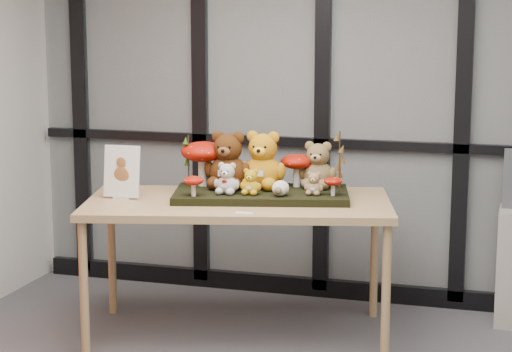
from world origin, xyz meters
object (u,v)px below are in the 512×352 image
(mushroom_back_left, at_px, (203,161))
(bear_brown_medium, at_px, (228,157))
(bear_beige_small, at_px, (314,182))
(sign_holder, at_px, (122,174))
(display_table, at_px, (238,211))
(mushroom_front_left, at_px, (193,185))
(bear_tan_back, at_px, (318,162))
(bear_pooh_yellow, at_px, (263,157))
(plush_cream_hedgehog, at_px, (281,187))
(mushroom_front_right, at_px, (333,185))
(mushroom_back_right, at_px, (297,169))
(bear_small_yellow, at_px, (251,180))
(bear_white_bow, at_px, (227,177))
(diorama_tray, at_px, (261,194))

(mushroom_back_left, bearing_deg, bear_brown_medium, -8.39)
(bear_beige_small, bearing_deg, sign_holder, 177.01)
(mushroom_back_left, bearing_deg, sign_holder, -143.07)
(display_table, xyz_separation_m, mushroom_front_left, (-0.21, -0.17, 0.17))
(display_table, xyz_separation_m, bear_tan_back, (0.41, 0.30, 0.26))
(bear_beige_small, bearing_deg, bear_pooh_yellow, 146.97)
(display_table, relative_size, bear_tan_back, 6.30)
(plush_cream_hedgehog, bearing_deg, mushroom_front_right, 3.96)
(bear_tan_back, xyz_separation_m, mushroom_front_left, (-0.62, -0.46, -0.09))
(bear_tan_back, xyz_separation_m, mushroom_back_right, (-0.13, -0.01, -0.04))
(bear_small_yellow, distance_m, mushroom_back_left, 0.40)
(display_table, relative_size, plush_cream_hedgehog, 19.55)
(bear_pooh_yellow, bearing_deg, bear_white_bow, -136.91)
(mushroom_front_left, bearing_deg, bear_beige_small, 19.82)
(display_table, distance_m, mushroom_front_left, 0.32)
(sign_holder, bearing_deg, bear_pooh_yellow, 22.04)
(mushroom_front_right, bearing_deg, bear_brown_medium, 175.03)
(display_table, xyz_separation_m, bear_pooh_yellow, (0.10, 0.19, 0.30))
(mushroom_back_left, relative_size, mushroom_back_right, 1.36)
(bear_small_yellow, bearing_deg, mushroom_back_right, 43.36)
(display_table, bearing_deg, mushroom_back_left, 136.24)
(plush_cream_hedgehog, distance_m, mushroom_back_right, 0.31)
(diorama_tray, height_order, sign_holder, sign_holder)
(bear_beige_small, relative_size, mushroom_front_left, 1.15)
(display_table, distance_m, bear_small_yellow, 0.21)
(bear_beige_small, xyz_separation_m, plush_cream_hedgehog, (-0.18, -0.09, -0.02))
(plush_cream_hedgehog, xyz_separation_m, mushroom_back_right, (0.02, 0.30, 0.06))
(bear_pooh_yellow, bearing_deg, display_table, -131.43)
(bear_brown_medium, bearing_deg, bear_white_bow, -87.82)
(bear_brown_medium, xyz_separation_m, mushroom_back_right, (0.38, 0.15, -0.08))
(bear_brown_medium, relative_size, bear_tan_back, 1.23)
(bear_tan_back, relative_size, bear_white_bow, 1.51)
(bear_pooh_yellow, height_order, bear_small_yellow, bear_pooh_yellow)
(bear_white_bow, height_order, mushroom_back_right, mushroom_back_right)
(bear_tan_back, bearing_deg, bear_pooh_yellow, -174.34)
(diorama_tray, relative_size, bear_tan_back, 3.32)
(bear_beige_small, height_order, mushroom_front_left, bear_beige_small)
(bear_small_yellow, bearing_deg, plush_cream_hedgehog, -12.49)
(diorama_tray, bearing_deg, bear_beige_small, -18.73)
(display_table, height_order, mushroom_back_right, mushroom_back_right)
(bear_small_yellow, height_order, plush_cream_hedgehog, bear_small_yellow)
(bear_pooh_yellow, xyz_separation_m, sign_holder, (-0.76, -0.33, -0.09))
(bear_white_bow, bearing_deg, bear_brown_medium, 92.18)
(diorama_tray, distance_m, mushroom_back_left, 0.42)
(mushroom_back_left, bearing_deg, mushroom_front_left, -80.12)
(display_table, bearing_deg, bear_small_yellow, -28.75)
(bear_pooh_yellow, relative_size, mushroom_front_right, 3.18)
(plush_cream_hedgehog, bearing_deg, mushroom_back_left, 147.99)
(diorama_tray, distance_m, mushroom_front_left, 0.43)
(diorama_tray, bearing_deg, mushroom_front_right, -16.82)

